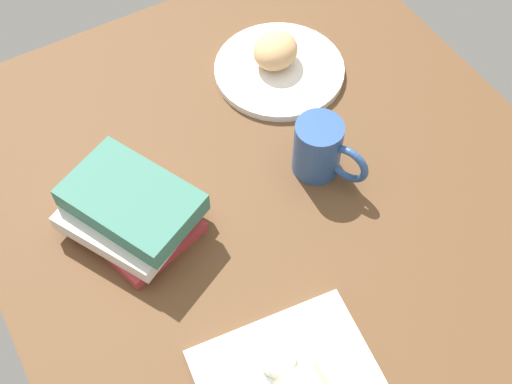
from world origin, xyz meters
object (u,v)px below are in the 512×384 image
at_px(round_plate, 279,70).
at_px(coffee_mug, 320,149).
at_px(sauce_cup, 278,358).
at_px(scone_pastry, 276,51).
at_px(book_stack, 132,210).

xyz_separation_m(round_plate, coffee_mug, (-0.22, 0.06, 0.05)).
xyz_separation_m(round_plate, sauce_cup, (-0.47, 0.29, 0.02)).
bearing_deg(scone_pastry, coffee_mug, 166.06).
xyz_separation_m(sauce_cup, book_stack, (0.30, 0.07, 0.01)).
distance_m(sauce_cup, book_stack, 0.31).
height_order(sauce_cup, book_stack, book_stack).
xyz_separation_m(sauce_cup, coffee_mug, (0.25, -0.23, 0.02)).
relative_size(scone_pastry, sauce_cup, 1.78).
relative_size(round_plate, scone_pastry, 2.70).
height_order(round_plate, coffee_mug, coffee_mug).
distance_m(scone_pastry, book_stack, 0.40).
height_order(round_plate, book_stack, book_stack).
relative_size(sauce_cup, coffee_mug, 0.39).
bearing_deg(scone_pastry, sauce_cup, 149.19).
distance_m(scone_pastry, sauce_cup, 0.56).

